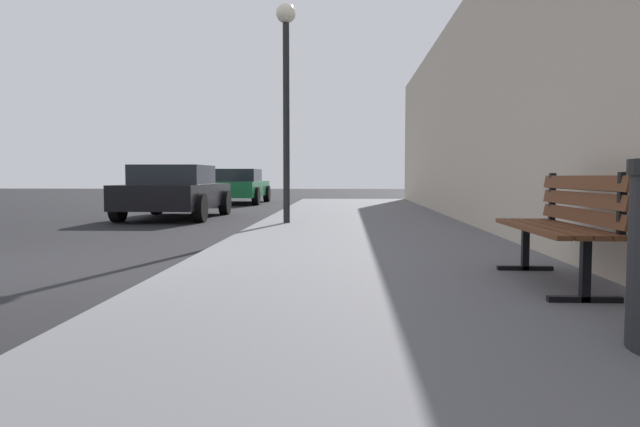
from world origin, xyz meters
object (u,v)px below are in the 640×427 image
bench (564,220)px  car_green (238,186)px  street_lamp (286,72)px  car_black (175,191)px

bench → car_green: 17.60m
bench → car_green: (-5.74, 16.63, -0.01)m
bench → street_lamp: (-2.84, 5.97, 2.25)m
bench → street_lamp: size_ratio=0.40×
street_lamp → car_black: (-3.01, 3.08, -2.26)m
street_lamp → car_green: (-2.91, 10.66, -2.26)m
street_lamp → car_green: street_lamp is taller
bench → car_black: bearing=123.1°
street_lamp → car_green: bearing=105.2°
street_lamp → car_black: bearing=134.3°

